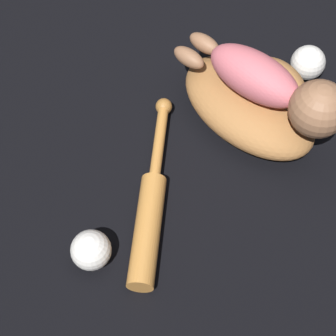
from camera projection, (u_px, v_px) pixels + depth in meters
ground_plane at (258, 118)px, 1.30m from camera, size 6.00×6.00×0.00m
baseball_glove at (253, 102)px, 1.25m from camera, size 0.36×0.27×0.11m
baby_figure at (276, 87)px, 1.14m from camera, size 0.40×0.18×0.12m
baseball_bat at (150, 208)px, 1.14m from camera, size 0.36×0.33×0.05m
baseball at (91, 250)px, 1.07m from camera, size 0.08×0.08×0.08m
baseball_spare at (308, 63)px, 1.33m from camera, size 0.08×0.08×0.08m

